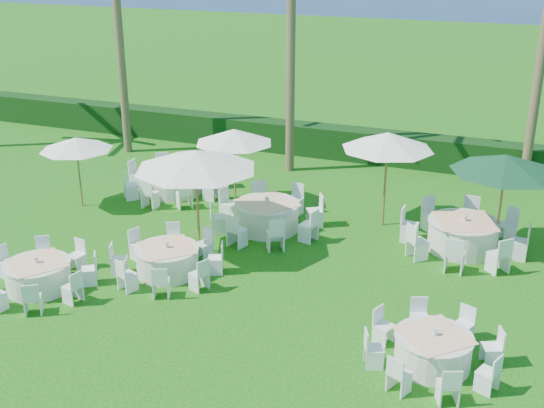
# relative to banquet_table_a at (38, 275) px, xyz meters

# --- Properties ---
(ground) EXTENTS (120.00, 120.00, 0.00)m
(ground) POSITION_rel_banquet_table_a_xyz_m (3.83, 1.11, -0.38)
(ground) COLOR #114E0D
(ground) RESTS_ON ground
(hedge) EXTENTS (34.00, 1.00, 1.20)m
(hedge) POSITION_rel_banquet_table_a_xyz_m (3.83, 13.11, 0.22)
(hedge) COLOR black
(hedge) RESTS_ON ground
(banquet_table_a) EXTENTS (2.84, 2.84, 0.87)m
(banquet_table_a) POSITION_rel_banquet_table_a_xyz_m (0.00, 0.00, 0.00)
(banquet_table_a) COLOR silver
(banquet_table_a) RESTS_ON ground
(banquet_table_b) EXTENTS (2.81, 2.81, 0.89)m
(banquet_table_b) POSITION_rel_banquet_table_a_xyz_m (2.55, 1.90, 0.01)
(banquet_table_b) COLOR silver
(banquet_table_b) RESTS_ON ground
(banquet_table_c) EXTENTS (2.71, 2.71, 0.86)m
(banquet_table_c) POSITION_rel_banquet_table_a_xyz_m (9.60, 0.32, -0.01)
(banquet_table_c) COLOR silver
(banquet_table_c) RESTS_ON ground
(banquet_table_d) EXTENTS (3.34, 3.34, 1.00)m
(banquet_table_d) POSITION_rel_banquet_table_a_xyz_m (-0.21, 7.15, 0.06)
(banquet_table_d) COLOR silver
(banquet_table_d) RESTS_ON ground
(banquet_table_e) EXTENTS (3.36, 3.36, 1.01)m
(banquet_table_e) POSITION_rel_banquet_table_a_xyz_m (3.88, 5.50, 0.07)
(banquet_table_e) COLOR silver
(banquet_table_e) RESTS_ON ground
(banquet_table_f) EXTENTS (3.44, 3.44, 1.03)m
(banquet_table_f) POSITION_rel_banquet_table_a_xyz_m (9.46, 6.20, 0.08)
(banquet_table_f) COLOR silver
(banquet_table_f) RESTS_ON ground
(umbrella_a) EXTENTS (2.29, 2.29, 2.29)m
(umbrella_a) POSITION_rel_banquet_table_a_xyz_m (-2.40, 5.04, 1.71)
(umbrella_a) COLOR brown
(umbrella_a) RESTS_ON ground
(umbrella_b) EXTENTS (3.31, 3.31, 2.94)m
(umbrella_b) POSITION_rel_banquet_table_a_xyz_m (2.73, 3.34, 2.31)
(umbrella_b) COLOR brown
(umbrella_b) RESTS_ON ground
(umbrella_c) EXTENTS (2.48, 2.48, 2.58)m
(umbrella_c) POSITION_rel_banquet_table_a_xyz_m (2.24, 6.83, 1.97)
(umbrella_c) COLOR brown
(umbrella_c) RESTS_ON ground
(umbrella_d) EXTENTS (2.71, 2.71, 2.89)m
(umbrella_d) POSITION_rel_banquet_table_a_xyz_m (7.02, 7.09, 2.26)
(umbrella_d) COLOR brown
(umbrella_d) RESTS_ON ground
(umbrella_green) EXTENTS (2.91, 2.91, 2.81)m
(umbrella_green) POSITION_rel_banquet_table_a_xyz_m (10.34, 6.40, 2.19)
(umbrella_green) COLOR brown
(umbrella_green) RESTS_ON ground
(palm_b) EXTENTS (4.37, 4.25, 9.17)m
(palm_b) POSITION_rel_banquet_table_a_xyz_m (2.61, 10.91, 4.67)
(palm_b) COLOR brown
(palm_b) RESTS_ON ground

